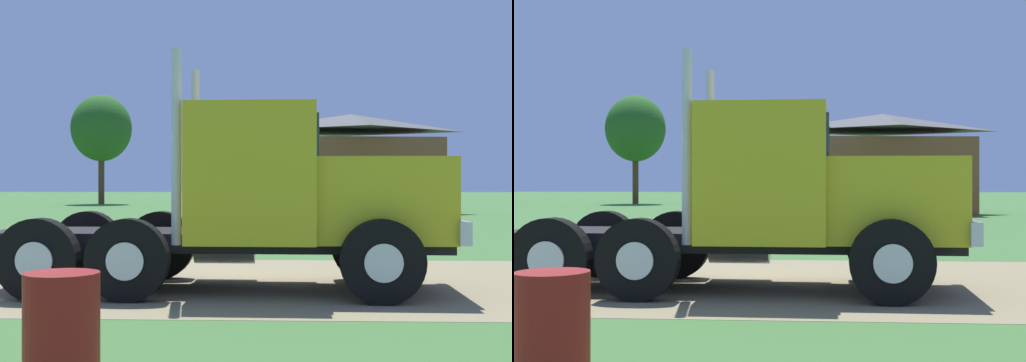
{
  "view_description": "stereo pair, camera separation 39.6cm",
  "coord_description": "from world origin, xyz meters",
  "views": [
    {
      "loc": [
        4.72,
        -11.45,
        1.65
      ],
      "look_at": [
        4.28,
        -0.15,
        1.66
      ],
      "focal_mm": 49.11,
      "sensor_mm": 36.0,
      "label": 1
    },
    {
      "loc": [
        5.12,
        -11.43,
        1.65
      ],
      "look_at": [
        4.28,
        -0.15,
        1.66
      ],
      "focal_mm": 49.11,
      "sensor_mm": 36.0,
      "label": 2
    }
  ],
  "objects": [
    {
      "name": "tree_mid",
      "position": [
        -8.6,
        39.33,
        5.55
      ],
      "size": [
        4.43,
        4.43,
        8.01
      ],
      "color": "#513823",
      "rests_on": "ground_plane"
    },
    {
      "name": "truck_foreground_white",
      "position": [
        4.57,
        -0.83,
        1.34
      ],
      "size": [
        6.95,
        2.77,
        3.5
      ],
      "color": "black",
      "rests_on": "ground_plane"
    },
    {
      "name": "shed_building",
      "position": [
        8.25,
        24.84,
        2.47
      ],
      "size": [
        9.19,
        6.76,
        5.13
      ],
      "color": "brown",
      "rests_on": "ground_plane"
    },
    {
      "name": "steel_barrel",
      "position": [
        2.99,
        -6.04,
        0.47
      ],
      "size": [
        0.59,
        0.59,
        0.93
      ],
      "primitive_type": "cylinder",
      "color": "maroon",
      "rests_on": "ground_plane"
    }
  ]
}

